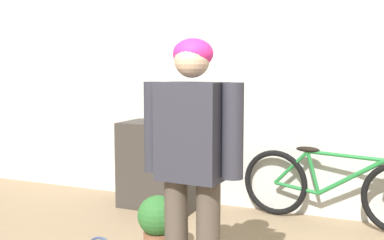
# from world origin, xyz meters

# --- Properties ---
(wall_back) EXTENTS (8.00, 0.07, 2.60)m
(wall_back) POSITION_xyz_m (0.00, 3.01, 1.30)
(wall_back) COLOR silver
(wall_back) RESTS_ON ground_plane
(side_shelf) EXTENTS (0.79, 0.50, 0.87)m
(side_shelf) POSITION_xyz_m (-1.31, 2.71, 0.43)
(side_shelf) COLOR #38332D
(side_shelf) RESTS_ON ground_plane
(person) EXTENTS (0.61, 0.28, 1.56)m
(person) POSITION_xyz_m (-0.26, 1.03, 0.93)
(person) COLOR #4C4238
(person) RESTS_ON ground_plane
(bicycle) EXTENTS (1.72, 0.46, 0.70)m
(bicycle) POSITION_xyz_m (0.37, 2.80, 0.34)
(bicycle) COLOR black
(bicycle) RESTS_ON ground_plane
(banana) EXTENTS (0.36, 0.10, 0.04)m
(banana) POSITION_xyz_m (-1.25, 2.72, 0.89)
(banana) COLOR #EAD64C
(banana) RESTS_ON side_shelf
(potted_plant) EXTENTS (0.30, 0.30, 0.45)m
(potted_plant) POSITION_xyz_m (-0.78, 1.59, 0.25)
(potted_plant) COLOR brown
(potted_plant) RESTS_ON ground_plane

